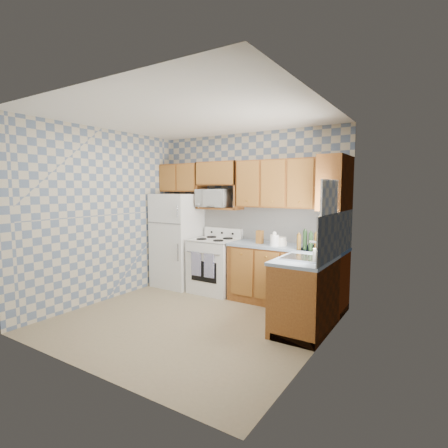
# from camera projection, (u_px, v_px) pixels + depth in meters

# --- Properties ---
(floor) EXTENTS (3.40, 3.40, 0.00)m
(floor) POSITION_uv_depth(u_px,v_px,m) (191.00, 320.00, 4.72)
(floor) COLOR #807051
(floor) RESTS_ON ground
(back_wall) EXTENTS (3.40, 0.02, 2.70)m
(back_wall) POSITION_uv_depth(u_px,v_px,m) (248.00, 214.00, 5.92)
(back_wall) COLOR slate
(back_wall) RESTS_ON ground
(right_wall) EXTENTS (0.02, 3.20, 2.70)m
(right_wall) POSITION_uv_depth(u_px,v_px,m) (318.00, 229.00, 3.67)
(right_wall) COLOR slate
(right_wall) RESTS_ON ground
(backsplash_back) EXTENTS (2.60, 0.02, 0.56)m
(backsplash_back) POSITION_uv_depth(u_px,v_px,m) (269.00, 224.00, 5.72)
(backsplash_back) COLOR silver
(backsplash_back) RESTS_ON back_wall
(backsplash_right) EXTENTS (0.02, 1.60, 0.56)m
(backsplash_right) POSITION_uv_depth(u_px,v_px,m) (337.00, 235.00, 4.37)
(backsplash_right) COLOR silver
(backsplash_right) RESTS_ON right_wall
(refrigerator) EXTENTS (0.75, 0.70, 1.68)m
(refrigerator) POSITION_uv_depth(u_px,v_px,m) (177.00, 240.00, 6.36)
(refrigerator) COLOR white
(refrigerator) RESTS_ON floor
(stove_body) EXTENTS (0.76, 0.65, 0.90)m
(stove_body) POSITION_uv_depth(u_px,v_px,m) (215.00, 266.00, 5.99)
(stove_body) COLOR white
(stove_body) RESTS_ON floor
(cooktop) EXTENTS (0.76, 0.65, 0.02)m
(cooktop) POSITION_uv_depth(u_px,v_px,m) (215.00, 240.00, 5.95)
(cooktop) COLOR silver
(cooktop) RESTS_ON stove_body
(backguard) EXTENTS (0.76, 0.08, 0.17)m
(backguard) POSITION_uv_depth(u_px,v_px,m) (223.00, 233.00, 6.17)
(backguard) COLOR white
(backguard) RESTS_ON cooktop
(dish_towel_left) EXTENTS (0.18, 0.02, 0.39)m
(dish_towel_left) POSITION_uv_depth(u_px,v_px,m) (196.00, 264.00, 5.77)
(dish_towel_left) COLOR navy
(dish_towel_left) RESTS_ON stove_body
(dish_towel_right) EXTENTS (0.18, 0.02, 0.39)m
(dish_towel_right) POSITION_uv_depth(u_px,v_px,m) (209.00, 266.00, 5.63)
(dish_towel_right) COLOR navy
(dish_towel_right) RESTS_ON stove_body
(base_cabinets_back) EXTENTS (1.75, 0.60, 0.88)m
(base_cabinets_back) POSITION_uv_depth(u_px,v_px,m) (286.00, 276.00, 5.33)
(base_cabinets_back) COLOR brown
(base_cabinets_back) RESTS_ON floor
(base_cabinets_right) EXTENTS (0.60, 1.60, 0.88)m
(base_cabinets_right) POSITION_uv_depth(u_px,v_px,m) (312.00, 290.00, 4.60)
(base_cabinets_right) COLOR brown
(base_cabinets_right) RESTS_ON floor
(countertop_back) EXTENTS (1.77, 0.63, 0.04)m
(countertop_back) POSITION_uv_depth(u_px,v_px,m) (287.00, 247.00, 5.27)
(countertop_back) COLOR gray
(countertop_back) RESTS_ON base_cabinets_back
(countertop_right) EXTENTS (0.63, 1.60, 0.04)m
(countertop_right) POSITION_uv_depth(u_px,v_px,m) (313.00, 256.00, 4.56)
(countertop_right) COLOR gray
(countertop_right) RESTS_ON base_cabinets_right
(upper_cabinets_back) EXTENTS (1.75, 0.33, 0.74)m
(upper_cabinets_back) POSITION_uv_depth(u_px,v_px,m) (291.00, 184.00, 5.30)
(upper_cabinets_back) COLOR brown
(upper_cabinets_back) RESTS_ON back_wall
(upper_cabinets_fridge) EXTENTS (0.82, 0.33, 0.50)m
(upper_cabinets_fridge) POSITION_uv_depth(u_px,v_px,m) (182.00, 178.00, 6.41)
(upper_cabinets_fridge) COLOR brown
(upper_cabinets_fridge) RESTS_ON back_wall
(upper_cabinets_right) EXTENTS (0.33, 0.70, 0.74)m
(upper_cabinets_right) POSITION_uv_depth(u_px,v_px,m) (335.00, 183.00, 4.76)
(upper_cabinets_right) COLOR brown
(upper_cabinets_right) RESTS_ON right_wall
(microwave_shelf) EXTENTS (0.80, 0.33, 0.03)m
(microwave_shelf) POSITION_uv_depth(u_px,v_px,m) (220.00, 208.00, 6.03)
(microwave_shelf) COLOR brown
(microwave_shelf) RESTS_ON back_wall
(microwave) EXTENTS (0.60, 0.43, 0.32)m
(microwave) POSITION_uv_depth(u_px,v_px,m) (214.00, 198.00, 6.07)
(microwave) COLOR white
(microwave) RESTS_ON microwave_shelf
(sink) EXTENTS (0.48, 0.40, 0.03)m
(sink) POSITION_uv_depth(u_px,v_px,m) (304.00, 259.00, 4.26)
(sink) COLOR #B7B7BC
(sink) RESTS_ON countertop_right
(window) EXTENTS (0.02, 0.66, 0.86)m
(window) POSITION_uv_depth(u_px,v_px,m) (329.00, 217.00, 4.05)
(window) COLOR white
(window) RESTS_ON right_wall
(bottle_0) EXTENTS (0.06, 0.06, 0.27)m
(bottle_0) POSITION_uv_depth(u_px,v_px,m) (305.00, 240.00, 4.90)
(bottle_0) COLOR black
(bottle_0) RESTS_ON countertop_back
(bottle_1) EXTENTS (0.06, 0.06, 0.25)m
(bottle_1) POSITION_uv_depth(u_px,v_px,m) (311.00, 242.00, 4.80)
(bottle_1) COLOR black
(bottle_1) RESTS_ON countertop_back
(bottle_2) EXTENTS (0.06, 0.06, 0.24)m
(bottle_2) POSITION_uv_depth(u_px,v_px,m) (316.00, 242.00, 4.85)
(bottle_2) COLOR #593C15
(bottle_2) RESTS_ON countertop_back
(bottle_3) EXTENTS (0.06, 0.06, 0.22)m
(bottle_3) POSITION_uv_depth(u_px,v_px,m) (299.00, 242.00, 4.90)
(bottle_3) COLOR #593C15
(bottle_3) RESTS_ON countertop_back
(knife_block) EXTENTS (0.10, 0.10, 0.21)m
(knife_block) POSITION_uv_depth(u_px,v_px,m) (260.00, 237.00, 5.45)
(knife_block) COLOR brown
(knife_block) RESTS_ON countertop_back
(electric_kettle) EXTENTS (0.13, 0.13, 0.17)m
(electric_kettle) POSITION_uv_depth(u_px,v_px,m) (274.00, 240.00, 5.20)
(electric_kettle) COLOR white
(electric_kettle) RESTS_ON countertop_back
(food_containers) EXTENTS (0.20, 0.20, 0.13)m
(food_containers) POSITION_uv_depth(u_px,v_px,m) (281.00, 241.00, 5.25)
(food_containers) COLOR beige
(food_containers) RESTS_ON countertop_back
(soap_bottle) EXTENTS (0.06, 0.06, 0.17)m
(soap_bottle) POSITION_uv_depth(u_px,v_px,m) (315.00, 256.00, 4.01)
(soap_bottle) COLOR beige
(soap_bottle) RESTS_ON countertop_right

